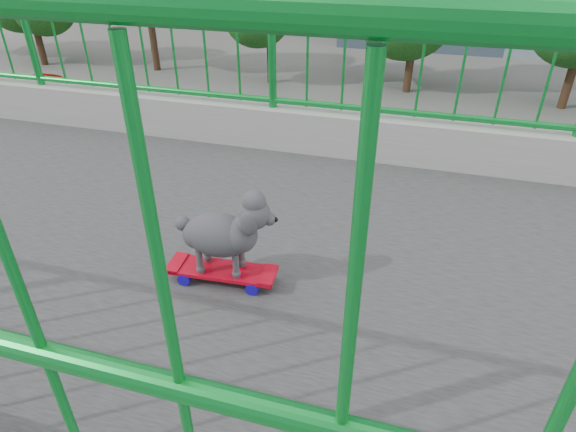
% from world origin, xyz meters
% --- Properties ---
extents(road, '(18.00, 90.00, 0.02)m').
position_xyz_m(road, '(-13.00, 0.00, 0.01)').
color(road, black).
rests_on(road, ground).
extents(street_trees, '(5.30, 60.40, 7.26)m').
position_xyz_m(street_trees, '(-26.03, 1.06, 4.72)').
color(street_trees, black).
rests_on(street_trees, ground).
extents(skateboard, '(0.19, 0.52, 0.07)m').
position_xyz_m(skateboard, '(0.19, 4.25, 7.05)').
color(skateboard, red).
rests_on(skateboard, footbridge).
extents(poodle, '(0.22, 0.47, 0.39)m').
position_xyz_m(poodle, '(0.19, 4.28, 7.28)').
color(poodle, '#28262A').
rests_on(poodle, skateboard).
extents(car_0, '(1.54, 3.82, 1.30)m').
position_xyz_m(car_0, '(-6.00, -5.10, 0.65)').
color(car_0, red).
rests_on(car_0, ground).
extents(car_2, '(2.36, 5.11, 1.42)m').
position_xyz_m(car_2, '(-12.40, -6.66, 0.71)').
color(car_2, silver).
rests_on(car_2, ground).
extents(car_3, '(2.00, 4.92, 1.43)m').
position_xyz_m(car_3, '(-15.60, -11.74, 0.71)').
color(car_3, silver).
rests_on(car_3, ground).
extents(car_4, '(1.87, 4.65, 1.59)m').
position_xyz_m(car_4, '(-18.80, -13.90, 0.79)').
color(car_4, red).
rests_on(car_4, ground).
extents(car_6, '(2.51, 5.43, 1.51)m').
position_xyz_m(car_6, '(-9.20, 7.76, 0.76)').
color(car_6, silver).
rests_on(car_6, ground).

